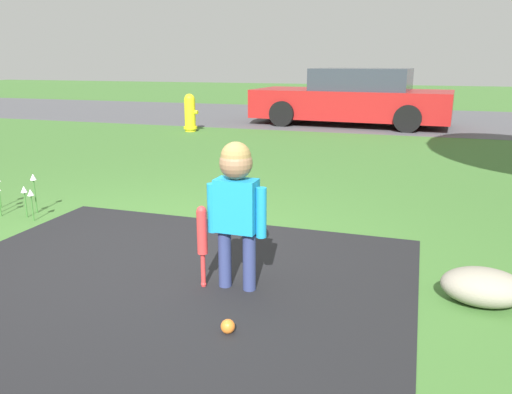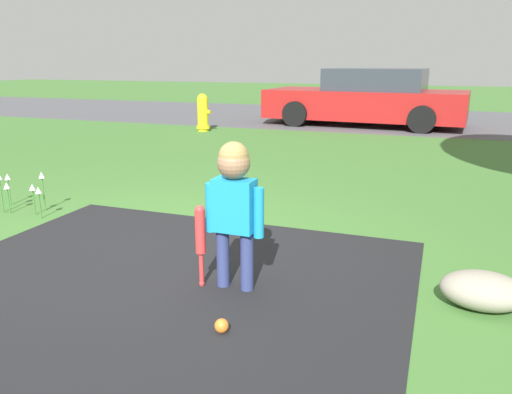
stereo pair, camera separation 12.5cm
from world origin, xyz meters
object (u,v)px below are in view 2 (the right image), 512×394
at_px(child, 234,196).
at_px(parked_car, 367,99).
at_px(fire_hydrant, 203,113).
at_px(sports_ball, 222,326).
at_px(baseball_bat, 200,235).

xyz_separation_m(child, parked_car, (-0.46, 9.14, -0.03)).
xyz_separation_m(child, fire_hydrant, (-3.59, 6.86, -0.25)).
height_order(sports_ball, parked_car, parked_car).
relative_size(child, parked_car, 0.21).
bearing_deg(fire_hydrant, child, -62.37).
xyz_separation_m(baseball_bat, fire_hydrant, (-3.37, 6.91, 0.03)).
bearing_deg(child, baseball_bat, -166.24).
relative_size(sports_ball, fire_hydrant, 0.10).
height_order(child, sports_ball, child).
relative_size(baseball_bat, sports_ball, 6.97).
relative_size(child, baseball_bat, 1.74).
bearing_deg(sports_ball, fire_hydrant, 116.77).
bearing_deg(child, fire_hydrant, 118.28).
bearing_deg(sports_ball, baseball_bat, 126.38).
height_order(child, fire_hydrant, child).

